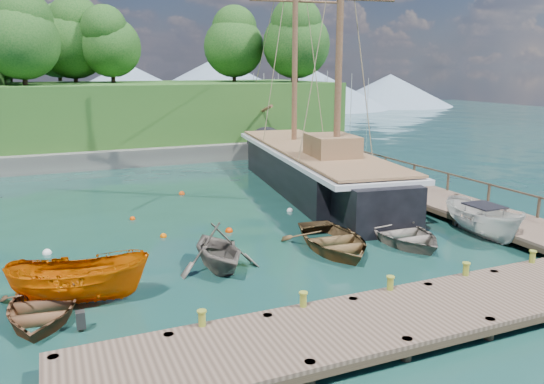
{
  "coord_description": "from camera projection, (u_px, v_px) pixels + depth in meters",
  "views": [
    {
      "loc": [
        -7.34,
        -17.72,
        7.32
      ],
      "look_at": [
        1.48,
        3.02,
        2.0
      ],
      "focal_mm": 35.0,
      "sensor_mm": 36.0,
      "label": 1
    }
  ],
  "objects": [
    {
      "name": "cabin_boat_white",
      "position": [
        482.0,
        236.0,
        23.5
      ],
      "size": [
        1.96,
        4.58,
        1.73
      ],
      "primitive_type": "imported",
      "rotation": [
        0.0,
        0.0,
        -0.06
      ],
      "color": "silver",
      "rests_on": "ground"
    },
    {
      "name": "ground",
      "position": [
        267.0,
        263.0,
        20.35
      ],
      "size": [
        160.0,
        160.0,
        0.0
      ],
      "primitive_type": "plane",
      "color": "#14332D",
      "rests_on": "ground"
    },
    {
      "name": "motorboat_orange",
      "position": [
        81.0,
        302.0,
        16.91
      ],
      "size": [
        4.73,
        2.8,
        1.72
      ],
      "primitive_type": "imported",
      "rotation": [
        0.0,
        0.0,
        1.3
      ],
      "color": "#C75701",
      "rests_on": "ground"
    },
    {
      "name": "mooring_buoy_1",
      "position": [
        163.0,
        237.0,
        23.43
      ],
      "size": [
        0.29,
        0.29,
        0.29
      ],
      "primitive_type": "sphere",
      "color": "#DA5700",
      "rests_on": "ground"
    },
    {
      "name": "rowboat_0",
      "position": [
        43.0,
        315.0,
        16.02
      ],
      "size": [
        3.63,
        4.65,
        0.88
      ],
      "primitive_type": "imported",
      "rotation": [
        0.0,
        0.0,
        -0.15
      ],
      "color": "brown",
      "rests_on": "ground"
    },
    {
      "name": "dock_east",
      "position": [
        403.0,
        188.0,
        30.9
      ],
      "size": [
        3.2,
        24.0,
        1.1
      ],
      "color": "#4D3C31",
      "rests_on": "ground"
    },
    {
      "name": "schooner",
      "position": [
        313.0,
        171.0,
        32.55
      ],
      "size": [
        7.41,
        26.76,
        19.52
      ],
      "rotation": [
        0.0,
        0.0,
        -0.14
      ],
      "color": "black",
      "rests_on": "ground"
    },
    {
      "name": "mooring_buoy_2",
      "position": [
        229.0,
        232.0,
        24.18
      ],
      "size": [
        0.35,
        0.35,
        0.35
      ],
      "primitive_type": "sphere",
      "color": "#D73400",
      "rests_on": "ground"
    },
    {
      "name": "mooring_buoy_0",
      "position": [
        47.0,
        254.0,
        21.31
      ],
      "size": [
        0.37,
        0.37,
        0.37
      ],
      "primitive_type": "sphere",
      "color": "white",
      "rests_on": "ground"
    },
    {
      "name": "mooring_buoy_3",
      "position": [
        290.0,
        211.0,
        27.59
      ],
      "size": [
        0.33,
        0.33,
        0.33
      ],
      "primitive_type": "sphere",
      "color": "silver",
      "rests_on": "ground"
    },
    {
      "name": "bollard_1",
      "position": [
        303.0,
        325.0,
        15.4
      ],
      "size": [
        0.26,
        0.26,
        0.45
      ],
      "primitive_type": "cylinder",
      "color": "olive",
      "rests_on": "ground"
    },
    {
      "name": "rowboat_3",
      "position": [
        401.0,
        241.0,
        22.82
      ],
      "size": [
        3.49,
        4.81,
        0.98
      ],
      "primitive_type": "imported",
      "rotation": [
        0.0,
        0.0,
        -0.02
      ],
      "color": "#6C6259",
      "rests_on": "ground"
    },
    {
      "name": "bollard_0",
      "position": [
        203.0,
        346.0,
        14.26
      ],
      "size": [
        0.26,
        0.26,
        0.45
      ],
      "primitive_type": "cylinder",
      "color": "olive",
      "rests_on": "ground"
    },
    {
      "name": "mooring_buoy_4",
      "position": [
        133.0,
        219.0,
        26.12
      ],
      "size": [
        0.28,
        0.28,
        0.28
      ],
      "primitive_type": "sphere",
      "color": "#D93D00",
      "rests_on": "ground"
    },
    {
      "name": "bollard_3",
      "position": [
        464.0,
        292.0,
        17.69
      ],
      "size": [
        0.26,
        0.26,
        0.45
      ],
      "primitive_type": "cylinder",
      "color": "olive",
      "rests_on": "ground"
    },
    {
      "name": "dock_near",
      "position": [
        418.0,
        314.0,
        15.19
      ],
      "size": [
        20.0,
        3.2,
        1.1
      ],
      "color": "#4D3C31",
      "rests_on": "ground"
    },
    {
      "name": "rowboat_2",
      "position": [
        333.0,
        249.0,
        21.84
      ],
      "size": [
        3.95,
        5.21,
        1.01
      ],
      "primitive_type": "imported",
      "rotation": [
        0.0,
        0.0,
        -0.1
      ],
      "color": "brown",
      "rests_on": "ground"
    },
    {
      "name": "rowboat_1",
      "position": [
        218.0,
        269.0,
        19.74
      ],
      "size": [
        3.26,
        3.71,
        1.86
      ],
      "primitive_type": "imported",
      "rotation": [
        0.0,
        0.0,
        0.06
      ],
      "color": "#675E56",
      "rests_on": "ground"
    },
    {
      "name": "mooring_buoy_5",
      "position": [
        182.0,
        194.0,
        31.29
      ],
      "size": [
        0.35,
        0.35,
        0.35
      ],
      "primitive_type": "sphere",
      "color": "#F9510C",
      "rests_on": "ground"
    },
    {
      "name": "bollard_2",
      "position": [
        389.0,
        308.0,
        16.54
      ],
      "size": [
        0.26,
        0.26,
        0.45
      ],
      "primitive_type": "cylinder",
      "color": "olive",
      "rests_on": "ground"
    },
    {
      "name": "distant_ridge",
      "position": [
        123.0,
        86.0,
        83.68
      ],
      "size": [
        117.0,
        40.0,
        10.0
      ],
      "color": "#728CA5",
      "rests_on": "ground"
    },
    {
      "name": "bollard_4",
      "position": [
        530.0,
        278.0,
        18.83
      ],
      "size": [
        0.26,
        0.26,
        0.45
      ],
      "primitive_type": "cylinder",
      "color": "olive",
      "rests_on": "ground"
    }
  ]
}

